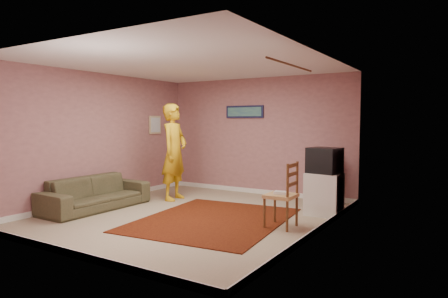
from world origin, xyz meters
The scene contains 26 objects.
ground centered at (0.00, 0.00, 0.00)m, with size 5.00×5.00×0.00m, color tan.
wall_back centered at (0.00, 2.50, 1.30)m, with size 4.50×0.02×2.60m, color #A96F71.
wall_front centered at (0.00, -2.50, 1.30)m, with size 4.50×0.02×2.60m, color #A96F71.
wall_left centered at (-2.25, 0.00, 1.30)m, with size 0.02×5.00×2.60m, color #A96F71.
wall_right centered at (2.25, 0.00, 1.30)m, with size 0.02×5.00×2.60m, color #A96F71.
ceiling centered at (0.00, 0.00, 2.60)m, with size 4.50×5.00×0.02m, color silver.
baseboard_back centered at (0.00, 2.49, 0.05)m, with size 4.50×0.02×0.10m, color white.
baseboard_front centered at (0.00, -2.49, 0.05)m, with size 4.50×0.02×0.10m, color white.
baseboard_left centered at (-2.24, 0.00, 0.05)m, with size 0.02×5.00×0.10m, color white.
baseboard_right centered at (2.24, 0.00, 0.05)m, with size 0.02×5.00×0.10m, color white.
window centered at (2.24, -0.90, 1.45)m, with size 0.01×1.10×1.50m, color black.
curtain_sheer centered at (2.23, -1.05, 1.25)m, with size 0.01×0.75×2.10m, color white.
curtain_floral centered at (2.21, -0.35, 1.25)m, with size 0.01×0.35×2.10m, color beige.
curtain_rod centered at (2.20, -0.90, 2.32)m, with size 0.02×0.02×1.40m, color brown.
picture_back centered at (-0.30, 2.47, 1.85)m, with size 0.95×0.04×0.28m.
picture_left centered at (-2.22, 1.60, 1.55)m, with size 0.04×0.38×0.42m.
area_rug centered at (0.51, -0.07, 0.01)m, with size 2.22×2.77×0.01m, color #330A05.
tv_cabinet centered at (1.95, 1.27, 0.37)m, with size 0.58×0.52×0.73m, color silver.
crt_tv centered at (1.94, 1.27, 0.96)m, with size 0.58×0.54×0.44m.
chair_a centered at (1.66, 2.20, 0.58)m, with size 0.45×0.44×0.52m.
dvd_player centered at (1.66, 2.20, 0.52)m, with size 0.34×0.24×0.06m, color #B5B5BA.
blue_throw centered at (1.66, 2.20, 0.77)m, with size 0.44×0.05×0.46m, color #99B8FA.
chair_b centered at (1.64, 0.10, 0.62)m, with size 0.44×0.46×0.55m.
game_console centered at (1.64, 0.10, 0.54)m, with size 0.20×0.15×0.04m, color silver.
sofa centered at (-1.80, -0.53, 0.30)m, with size 2.06×0.81×0.60m, color #4B462D.
person centered at (-1.13, 0.96, 1.00)m, with size 0.73×0.48×2.00m, color gold.
Camera 1 is at (4.09, -5.52, 1.64)m, focal length 32.00 mm.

